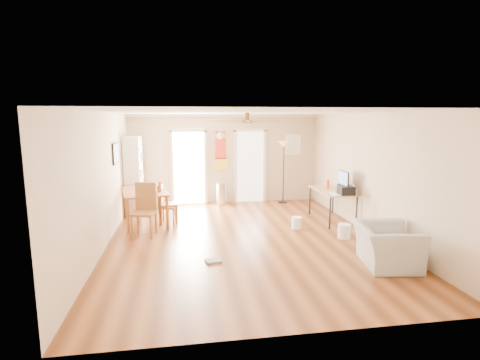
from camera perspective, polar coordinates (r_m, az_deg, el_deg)
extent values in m
plane|color=brown|center=(7.83, 0.69, -9.05)|extent=(7.00, 7.00, 0.00)
cube|color=red|center=(10.90, -2.99, 4.53)|extent=(0.46, 0.03, 1.10)
cube|color=white|center=(11.31, 8.08, 5.39)|extent=(0.50, 0.04, 0.60)
cube|color=black|center=(8.88, -18.52, 3.90)|extent=(0.04, 0.66, 0.48)
cylinder|color=silver|center=(10.79, -2.87, -2.17)|extent=(0.37, 0.37, 0.62)
cube|color=white|center=(8.81, 14.29, -2.05)|extent=(0.16, 0.43, 0.02)
cube|color=black|center=(8.85, 15.94, -1.49)|extent=(0.35, 0.40, 0.19)
cylinder|color=red|center=(9.42, 13.32, -0.63)|extent=(0.09, 0.09, 0.22)
cylinder|color=white|center=(8.62, 8.69, -6.50)|extent=(0.25, 0.25, 0.27)
cylinder|color=white|center=(8.15, 15.67, -7.56)|extent=(0.28, 0.28, 0.30)
cube|color=gray|center=(6.68, -4.12, -12.26)|extent=(0.30, 0.26, 0.04)
imported|color=#A9AAA4|center=(6.87, 21.49, -9.35)|extent=(1.10, 1.21, 0.70)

